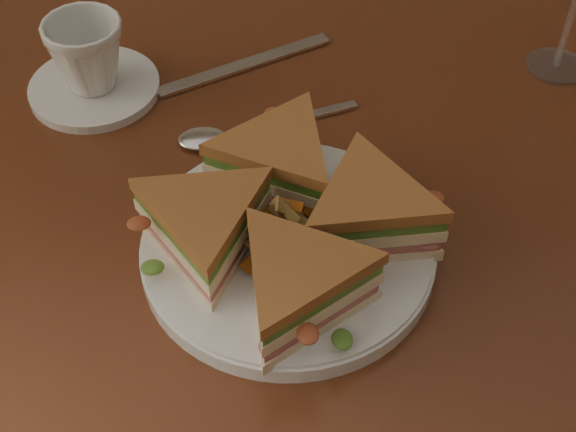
# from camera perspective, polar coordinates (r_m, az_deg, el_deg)

# --- Properties ---
(table) EXTENTS (1.20, 0.80, 0.75)m
(table) POSITION_cam_1_polar(r_m,az_deg,el_deg) (0.81, -0.46, -3.01)
(table) COLOR #3E1B0E
(table) RESTS_ON ground
(plate) EXTENTS (0.25, 0.25, 0.02)m
(plate) POSITION_cam_1_polar(r_m,az_deg,el_deg) (0.67, 0.00, -2.41)
(plate) COLOR white
(plate) RESTS_ON table
(sandwich_wedges) EXTENTS (0.27, 0.27, 0.06)m
(sandwich_wedges) POSITION_cam_1_polar(r_m,az_deg,el_deg) (0.65, 0.00, -0.30)
(sandwich_wedges) COLOR #FFE6BC
(sandwich_wedges) RESTS_ON plate
(crisps_mound) EXTENTS (0.09, 0.09, 0.05)m
(crisps_mound) POSITION_cam_1_polar(r_m,az_deg,el_deg) (0.65, 0.00, -0.54)
(crisps_mound) COLOR #B15B16
(crisps_mound) RESTS_ON plate
(spoon) EXTENTS (0.18, 0.07, 0.01)m
(spoon) POSITION_cam_1_polar(r_m,az_deg,el_deg) (0.78, -4.44, 5.80)
(spoon) COLOR silver
(spoon) RESTS_ON table
(knife) EXTENTS (0.20, 0.10, 0.00)m
(knife) POSITION_cam_1_polar(r_m,az_deg,el_deg) (0.86, -3.93, 10.36)
(knife) COLOR silver
(knife) RESTS_ON table
(saucer) EXTENTS (0.13, 0.13, 0.01)m
(saucer) POSITION_cam_1_polar(r_m,az_deg,el_deg) (0.86, -13.59, 8.85)
(saucer) COLOR white
(saucer) RESTS_ON table
(coffee_cup) EXTENTS (0.10, 0.10, 0.07)m
(coffee_cup) POSITION_cam_1_polar(r_m,az_deg,el_deg) (0.83, -14.10, 11.08)
(coffee_cup) COLOR white
(coffee_cup) RESTS_ON saucer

